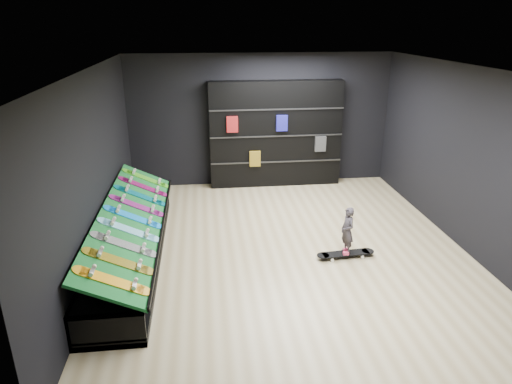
{
  "coord_description": "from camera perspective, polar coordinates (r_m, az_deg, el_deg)",
  "views": [
    {
      "loc": [
        -1.33,
        -6.81,
        3.68
      ],
      "look_at": [
        -0.5,
        0.2,
        1.0
      ],
      "focal_mm": 32.0,
      "sensor_mm": 36.0,
      "label": 1
    }
  ],
  "objects": [
    {
      "name": "wall_front",
      "position": [
        4.18,
        13.18,
        -11.23
      ],
      "size": [
        6.0,
        0.02,
        3.0
      ],
      "primitive_type": "cube",
      "color": "black",
      "rests_on": "ground"
    },
    {
      "name": "wall_back",
      "position": [
        10.62,
        0.58,
        8.94
      ],
      "size": [
        6.0,
        0.02,
        3.0
      ],
      "primitive_type": "cube",
      "color": "black",
      "rests_on": "ground"
    },
    {
      "name": "wall_right",
      "position": [
        8.36,
        24.8,
        3.73
      ],
      "size": [
        0.02,
        7.0,
        3.0
      ],
      "primitive_type": "cube",
      "color": "black",
      "rests_on": "ground"
    },
    {
      "name": "display_board_4",
      "position": [
        7.5,
        -15.08,
        -3.04
      ],
      "size": [
        0.93,
        0.22,
        0.5
      ],
      "primitive_type": null,
      "rotation": [
        0.0,
        0.44,
        0.0
      ],
      "color": "blue",
      "rests_on": "turf_ramp"
    },
    {
      "name": "display_board_0",
      "position": [
        5.84,
        -17.5,
        -10.54
      ],
      "size": [
        0.93,
        0.22,
        0.5
      ],
      "primitive_type": null,
      "rotation": [
        0.0,
        0.44,
        0.0
      ],
      "color": "orange",
      "rests_on": "turf_ramp"
    },
    {
      "name": "wall_left",
      "position": [
        7.34,
        -19.59,
        2.28
      ],
      "size": [
        0.02,
        7.0,
        3.0
      ],
      "primitive_type": "cube",
      "color": "black",
      "rests_on": "ground"
    },
    {
      "name": "floor_skateboard",
      "position": [
        7.71,
        11.13,
        -7.73
      ],
      "size": [
        0.99,
        0.3,
        0.09
      ],
      "primitive_type": null,
      "rotation": [
        0.0,
        0.0,
        0.08
      ],
      "color": "black",
      "rests_on": "ground"
    },
    {
      "name": "display_board_3",
      "position": [
        7.08,
        -15.57,
        -4.58
      ],
      "size": [
        0.93,
        0.22,
        0.5
      ],
      "primitive_type": null,
      "rotation": [
        0.0,
        0.44,
        0.0
      ],
      "color": "#0CB2E5",
      "rests_on": "turf_ramp"
    },
    {
      "name": "display_board_5",
      "position": [
        7.94,
        -14.64,
        -1.67
      ],
      "size": [
        0.93,
        0.22,
        0.5
      ],
      "primitive_type": null,
      "rotation": [
        0.0,
        0.44,
        0.0
      ],
      "color": "#2626BF",
      "rests_on": "turf_ramp"
    },
    {
      "name": "display_board_6",
      "position": [
        8.38,
        -14.25,
        -0.44
      ],
      "size": [
        0.93,
        0.22,
        0.5
      ],
      "primitive_type": null,
      "rotation": [
        0.0,
        0.44,
        0.0
      ],
      "color": "#0C8C99",
      "rests_on": "turf_ramp"
    },
    {
      "name": "ceiling",
      "position": [
        6.97,
        4.43,
        15.14
      ],
      "size": [
        6.0,
        7.0,
        0.01
      ],
      "primitive_type": "cube",
      "color": "white",
      "rests_on": "ground"
    },
    {
      "name": "display_board_8",
      "position": [
        9.26,
        -13.58,
        1.67
      ],
      "size": [
        0.93,
        0.22,
        0.5
      ],
      "primitive_type": null,
      "rotation": [
        0.0,
        0.44,
        0.0
      ],
      "color": "green",
      "rests_on": "turf_ramp"
    },
    {
      "name": "display_board_1",
      "position": [
        6.24,
        -16.77,
        -8.29
      ],
      "size": [
        0.93,
        0.22,
        0.5
      ],
      "primitive_type": null,
      "rotation": [
        0.0,
        0.44,
        0.0
      ],
      "color": "yellow",
      "rests_on": "turf_ramp"
    },
    {
      "name": "floor",
      "position": [
        7.85,
        3.83,
        -7.2
      ],
      "size": [
        6.0,
        7.0,
        0.01
      ],
      "primitive_type": "cube",
      "color": "tan",
      "rests_on": "ground"
    },
    {
      "name": "display_board_2",
      "position": [
        6.65,
        -16.13,
        -6.32
      ],
      "size": [
        0.93,
        0.22,
        0.5
      ],
      "primitive_type": null,
      "rotation": [
        0.0,
        0.44,
        0.0
      ],
      "color": "black",
      "rests_on": "turf_ramp"
    },
    {
      "name": "display_board_7",
      "position": [
        8.82,
        -13.9,
        0.67
      ],
      "size": [
        0.93,
        0.22,
        0.5
      ],
      "primitive_type": null,
      "rotation": [
        0.0,
        0.44,
        0.0
      ],
      "color": "#E5198C",
      "rests_on": "turf_ramp"
    },
    {
      "name": "back_shelving",
      "position": [
        10.56,
        2.46,
        7.23
      ],
      "size": [
        3.02,
        0.35,
        2.42
      ],
      "primitive_type": "cube",
      "color": "black",
      "rests_on": "ground"
    },
    {
      "name": "turf_ramp",
      "position": [
        7.52,
        -15.16,
        -3.24
      ],
      "size": [
        0.92,
        4.5,
        0.46
      ],
      "primitive_type": "cube",
      "rotation": [
        0.0,
        0.44,
        0.0
      ],
      "color": "#0D541E",
      "rests_on": "display_rack"
    },
    {
      "name": "display_rack",
      "position": [
        7.72,
        -15.21,
        -6.38
      ],
      "size": [
        0.9,
        4.5,
        0.5
      ],
      "primitive_type": null,
      "color": "black",
      "rests_on": "ground"
    },
    {
      "name": "child",
      "position": [
        7.58,
        11.27,
        -5.86
      ],
      "size": [
        0.16,
        0.2,
        0.48
      ],
      "primitive_type": "imported",
      "rotation": [
        0.0,
        0.0,
        -1.4
      ],
      "color": "black",
      "rests_on": "floor_skateboard"
    }
  ]
}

